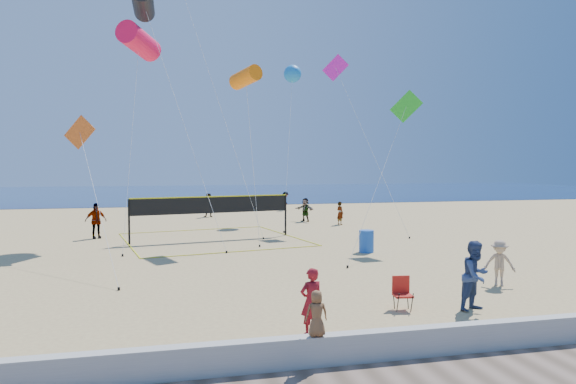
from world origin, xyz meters
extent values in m
plane|color=tan|center=(0.00, 0.00, 0.00)|extent=(120.00, 120.00, 0.00)
cube|color=#112051|center=(0.00, 62.00, 0.01)|extent=(140.00, 50.00, 0.03)
cube|color=#B6B6B1|center=(0.00, -3.00, 0.30)|extent=(32.00, 0.30, 0.60)
imported|color=maroon|center=(-0.81, -1.22, 0.78)|extent=(0.63, 0.49, 1.55)
imported|color=brown|center=(-1.22, -3.05, 1.05)|extent=(0.45, 0.30, 0.90)
imported|color=navy|center=(4.04, -0.30, 0.94)|extent=(1.11, 0.99, 1.88)
imported|color=tan|center=(6.44, 2.02, 0.74)|extent=(1.10, 0.99, 1.48)
imported|color=gray|center=(-7.72, 16.38, 0.95)|extent=(1.20, 0.84, 1.90)
imported|color=gray|center=(5.30, 21.78, 0.82)|extent=(1.35, 1.47, 1.63)
imported|color=gray|center=(7.01, 19.39, 0.76)|extent=(0.54, 0.65, 1.52)
imported|color=gray|center=(-0.94, 26.32, 0.89)|extent=(1.03, 0.90, 1.78)
imported|color=gray|center=(5.92, 30.58, 0.81)|extent=(0.65, 1.07, 1.61)
cube|color=#B21C14|center=(2.15, 0.16, 0.39)|extent=(0.54, 0.50, 0.05)
cube|color=#B21C14|center=(2.18, 0.35, 0.65)|extent=(0.48, 0.11, 0.48)
cylinder|color=black|center=(1.93, 0.02, 0.22)|extent=(0.06, 0.25, 0.62)
cylinder|color=black|center=(1.98, 0.36, 0.22)|extent=(0.06, 0.25, 0.62)
cylinder|color=black|center=(2.31, -0.04, 0.22)|extent=(0.06, 0.25, 0.62)
cylinder|color=black|center=(2.36, 0.31, 0.22)|extent=(0.06, 0.25, 0.62)
cylinder|color=blue|center=(4.67, 9.02, 0.49)|extent=(0.82, 0.82, 0.99)
cylinder|color=black|center=(-5.84, 13.76, 1.12)|extent=(0.10, 0.10, 2.24)
cylinder|color=black|center=(2.40, 15.29, 1.12)|extent=(0.10, 0.10, 2.24)
cube|color=black|center=(-1.72, 14.53, 1.82)|extent=(8.25, 1.55, 0.84)
cube|color=yellow|center=(-1.72, 14.53, 2.26)|extent=(8.25, 1.56, 0.06)
cube|color=yellow|center=(-0.96, 10.41, 0.01)|extent=(8.45, 1.62, 0.02)
cube|color=yellow|center=(-2.49, 18.65, 0.01)|extent=(8.45, 1.62, 0.02)
cylinder|color=#F80F44|center=(-5.31, 15.19, 10.22)|extent=(2.23, 3.07, 1.55)
cylinder|color=silver|center=(-5.60, 12.80, 5.13)|extent=(0.60, 4.80, 10.17)
cylinder|color=black|center=(-5.90, 10.40, 0.05)|extent=(0.08, 0.08, 0.10)
cylinder|color=black|center=(-5.07, 14.65, 12.05)|extent=(1.12, 2.56, 1.39)
cylinder|color=silver|center=(-3.27, 12.44, 6.05)|extent=(3.62, 4.44, 12.00)
cylinder|color=black|center=(-1.46, 10.23, 0.05)|extent=(0.08, 0.08, 0.10)
cylinder|color=orange|center=(-0.11, 13.30, 8.29)|extent=(1.54, 2.10, 1.06)
cylinder|color=silver|center=(0.08, 12.44, 4.17)|extent=(0.40, 1.73, 8.25)
cylinder|color=black|center=(0.27, 11.58, 0.05)|extent=(0.08, 0.08, 0.10)
cube|color=#CC571D|center=(-7.81, 12.33, 5.38)|extent=(1.45, 0.63, 1.55)
cylinder|color=silver|center=(-6.66, 8.26, 2.72)|extent=(2.32, 8.15, 5.34)
cylinder|color=black|center=(-5.51, 4.19, 0.05)|extent=(0.08, 0.08, 0.10)
cube|color=green|center=(7.36, 10.69, 6.75)|extent=(1.38, 0.84, 1.58)
cylinder|color=silver|center=(4.99, 8.26, 3.40)|extent=(4.74, 4.86, 6.71)
cylinder|color=black|center=(2.63, 5.84, 0.05)|extent=(0.08, 0.08, 0.10)
cube|color=#D918C7|center=(6.29, 18.31, 9.97)|extent=(1.54, 0.68, 1.65)
cylinder|color=silver|center=(7.41, 15.40, 5.01)|extent=(2.25, 5.84, 9.92)
cylinder|color=black|center=(8.52, 12.49, 0.05)|extent=(0.08, 0.08, 0.10)
cylinder|color=silver|center=(-1.12, 16.36, 7.28)|extent=(4.09, 4.57, 14.46)
cylinder|color=black|center=(0.91, 14.08, 0.05)|extent=(0.08, 0.08, 0.10)
sphere|color=blue|center=(4.83, 23.59, 10.43)|extent=(1.29, 1.29, 1.25)
cylinder|color=silver|center=(3.68, 19.96, 5.24)|extent=(2.31, 7.28, 10.39)
cylinder|color=black|center=(2.54, 16.33, 0.05)|extent=(0.08, 0.08, 0.10)
camera|label=1|loc=(-4.00, -12.40, 3.90)|focal=32.00mm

